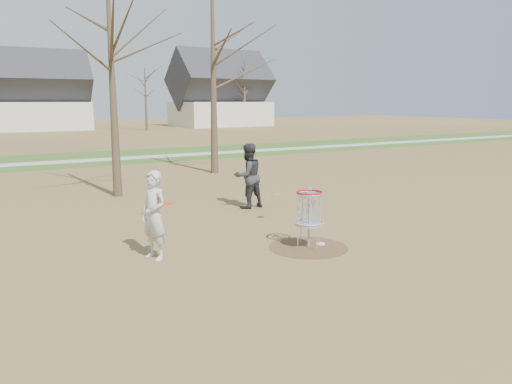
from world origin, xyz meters
TOP-DOWN VIEW (x-y plane):
  - ground at (0.00, 0.00)m, footprint 160.00×160.00m
  - green_band at (0.00, 21.00)m, footprint 160.00×8.00m
  - footpath at (0.00, 20.00)m, footprint 160.00×1.50m
  - dirt_circle at (0.00, 0.00)m, footprint 1.80×1.80m
  - player_standing at (-3.28, 1.01)m, footprint 0.65×0.80m
  - player_throwing at (0.97, 4.45)m, footprint 1.07×0.88m
  - disc_grounded at (0.38, 0.04)m, footprint 0.22×0.22m
  - discs_in_play at (-1.08, 1.71)m, footprint 3.95×1.87m
  - disc_golf_basket at (0.00, 0.00)m, footprint 0.64×0.64m
  - bare_trees at (1.78, 35.79)m, footprint 52.62×44.98m
  - houses_row at (4.32, 52.56)m, footprint 56.51×10.01m

SIDE VIEW (x-z plane):
  - ground at x=0.00m, z-range 0.00..0.00m
  - green_band at x=0.00m, z-range 0.00..0.01m
  - dirt_circle at x=0.00m, z-range 0.00..0.01m
  - footpath at x=0.00m, z-range 0.01..0.02m
  - disc_grounded at x=0.38m, z-range 0.01..0.03m
  - disc_golf_basket at x=0.00m, z-range 0.24..1.59m
  - player_standing at x=-3.28m, z-range 0.00..1.88m
  - discs_in_play at x=-1.08m, z-range 0.73..1.21m
  - player_throwing at x=0.97m, z-range 0.00..2.02m
  - houses_row at x=4.32m, z-range -0.11..7.15m
  - bare_trees at x=1.78m, z-range 0.85..9.85m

